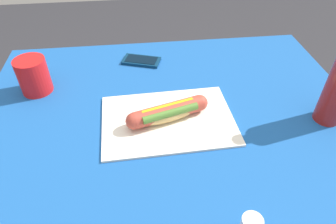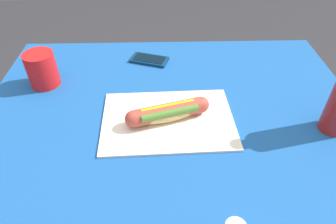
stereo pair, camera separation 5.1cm
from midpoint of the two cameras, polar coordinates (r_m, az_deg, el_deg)
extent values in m
cylinder|color=brown|center=(1.37, 14.86, -3.63)|extent=(0.07, 0.07, 0.73)
cylinder|color=brown|center=(1.33, -19.92, -6.39)|extent=(0.07, 0.07, 0.73)
cube|color=brown|center=(0.76, -0.60, -5.11)|extent=(0.97, 0.89, 0.03)
cube|color=#19519E|center=(0.75, -0.61, -4.21)|extent=(1.03, 0.95, 0.00)
cube|color=silver|center=(0.78, -1.88, -1.56)|extent=(0.34, 0.25, 0.01)
ellipsoid|color=#DBB26B|center=(0.77, -1.92, -0.25)|extent=(0.18, 0.10, 0.04)
cylinder|color=#B24233|center=(0.76, -1.93, 0.03)|extent=(0.18, 0.09, 0.04)
sphere|color=#B24233|center=(0.74, -8.40, -1.74)|extent=(0.04, 0.04, 0.04)
sphere|color=#B24233|center=(0.79, 4.16, 1.70)|extent=(0.04, 0.04, 0.04)
cube|color=yellow|center=(0.75, -1.96, 1.15)|extent=(0.13, 0.05, 0.00)
cylinder|color=#4C7A2D|center=(0.75, -1.51, -0.24)|extent=(0.15, 0.06, 0.02)
cube|color=#0A2D4C|center=(1.02, -6.51, 9.56)|extent=(0.13, 0.10, 0.01)
cube|color=black|center=(1.02, -6.53, 9.81)|extent=(0.11, 0.08, 0.00)
cylinder|color=red|center=(0.95, -25.50, 6.16)|extent=(0.09, 0.09, 0.10)
camera|label=1|loc=(0.03, -91.93, -1.66)|focal=32.28mm
camera|label=2|loc=(0.03, 88.07, 1.66)|focal=32.28mm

